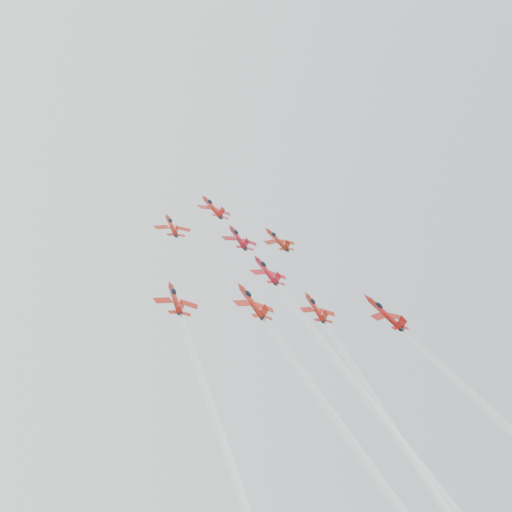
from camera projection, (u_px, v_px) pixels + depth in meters
jet_lead at (212, 207)px, 148.09m from camera, size 10.05×12.07×10.01m
jet_row2_left at (171, 225)px, 129.34m from camera, size 8.63×10.36×8.59m
jet_row2_center at (238, 237)px, 135.90m from camera, size 9.35×11.23×9.31m
jet_row2_right at (277, 239)px, 143.10m from camera, size 8.95×10.75×8.91m
jet_center at (381, 421)px, 90.07m from camera, size 9.30×78.74×65.90m
jet_rear_farleft at (267, 485)px, 70.37m from camera, size 8.42×71.23×59.61m
jet_rear_left at (385, 501)px, 74.78m from camera, size 9.49×80.36×67.25m
jet_rear_right at (443, 466)px, 85.29m from camera, size 8.46×71.62×59.94m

